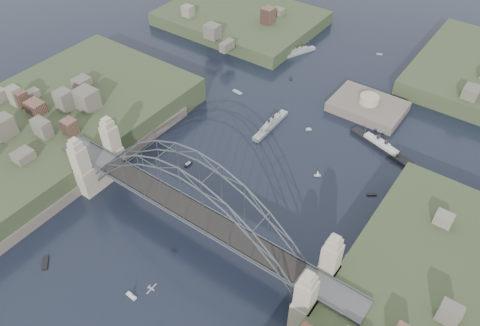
% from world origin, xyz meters
% --- Properties ---
extents(ground, '(500.00, 500.00, 0.00)m').
position_xyz_m(ground, '(0.00, 0.00, 0.00)').
color(ground, black).
rests_on(ground, ground).
extents(bridge, '(84.00, 13.80, 24.60)m').
position_xyz_m(bridge, '(0.00, 0.00, 12.32)').
color(bridge, '#505052').
rests_on(bridge, ground).
extents(shore_west, '(50.50, 90.00, 12.00)m').
position_xyz_m(shore_west, '(-57.32, 0.00, 1.97)').
color(shore_west, '#344125').
rests_on(shore_west, ground).
extents(headland_nw, '(60.00, 45.00, 9.00)m').
position_xyz_m(headland_nw, '(-55.00, 95.00, 0.50)').
color(headland_nw, '#344125').
rests_on(headland_nw, ground).
extents(fort_island, '(22.00, 16.00, 9.40)m').
position_xyz_m(fort_island, '(12.00, 70.00, -0.34)').
color(fort_island, '#5E554B').
rests_on(fort_island, ground).
extents(naval_cruiser_near, '(2.56, 16.86, 5.05)m').
position_xyz_m(naval_cruiser_near, '(-8.18, 45.15, 0.78)').
color(naval_cruiser_near, '#969D9E').
rests_on(naval_cruiser_near, ground).
extents(naval_cruiser_far, '(7.50, 13.46, 4.70)m').
position_xyz_m(naval_cruiser_far, '(-23.47, 88.18, 0.73)').
color(naval_cruiser_far, '#969D9E').
rests_on(naval_cruiser_far, ground).
extents(ocean_liner, '(20.32, 8.43, 5.00)m').
position_xyz_m(ocean_liner, '(22.74, 55.40, 0.78)').
color(ocean_liner, black).
rests_on(ocean_liner, ground).
extents(aeroplane, '(1.45, 2.75, 0.40)m').
position_xyz_m(aeroplane, '(4.98, -19.10, 6.84)').
color(aeroplane, '#B3B6BA').
extents(small_boat_a, '(1.05, 2.60, 1.43)m').
position_xyz_m(small_boat_a, '(-17.43, 17.73, 0.28)').
color(small_boat_a, silver).
rests_on(small_boat_a, ground).
extents(small_boat_b, '(1.82, 1.62, 2.38)m').
position_xyz_m(small_boat_b, '(13.63, 34.72, 0.97)').
color(small_boat_b, silver).
rests_on(small_boat_b, ground).
extents(small_boat_c, '(2.59, 1.05, 2.38)m').
position_xyz_m(small_boat_c, '(-0.69, -20.36, 0.83)').
color(small_boat_c, silver).
rests_on(small_boat_c, ground).
extents(small_boat_d, '(2.44, 2.14, 0.45)m').
position_xyz_m(small_boat_d, '(28.37, 36.71, 0.15)').
color(small_boat_d, silver).
rests_on(small_boat_d, ground).
extents(small_boat_e, '(3.73, 1.62, 0.45)m').
position_xyz_m(small_boat_e, '(-27.05, 54.14, 0.15)').
color(small_boat_e, silver).
rests_on(small_boat_e, ground).
extents(small_boat_f, '(1.74, 1.42, 1.43)m').
position_xyz_m(small_boat_f, '(1.97, 50.56, 0.29)').
color(small_boat_f, silver).
rests_on(small_boat_f, ground).
extents(small_boat_h, '(1.88, 2.26, 0.45)m').
position_xyz_m(small_boat_h, '(-16.98, 71.74, 0.15)').
color(small_boat_h, silver).
rests_on(small_boat_h, ground).
extents(small_boat_i, '(1.08, 2.72, 0.45)m').
position_xyz_m(small_boat_i, '(31.92, 14.54, 0.15)').
color(small_boat_i, silver).
rests_on(small_boat_i, ground).
extents(small_boat_j, '(3.54, 3.33, 0.45)m').
position_xyz_m(small_boat_j, '(-22.47, -25.72, 0.15)').
color(small_boat_j, silver).
rests_on(small_boat_j, ground).
extents(small_boat_k, '(2.05, 1.50, 0.45)m').
position_xyz_m(small_boat_k, '(1.25, 104.98, 0.15)').
color(small_boat_k, silver).
rests_on(small_boat_k, ground).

